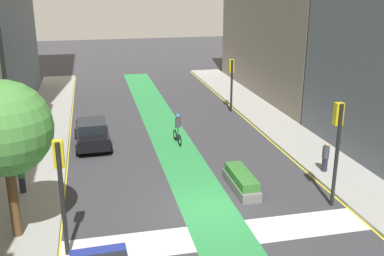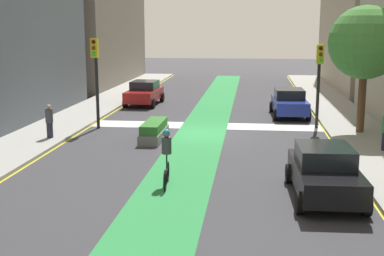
{
  "view_description": "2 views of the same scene",
  "coord_description": "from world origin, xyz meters",
  "px_view_note": "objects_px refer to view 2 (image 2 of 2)",
  "views": [
    {
      "loc": [
        -4.41,
        -16.67,
        9.34
      ],
      "look_at": [
        0.7,
        5.97,
        1.74
      ],
      "focal_mm": 42.53,
      "sensor_mm": 36.0,
      "label": 1
    },
    {
      "loc": [
        -2.31,
        24.74,
        5.14
      ],
      "look_at": [
        -0.09,
        5.37,
        1.31
      ],
      "focal_mm": 48.76,
      "sensor_mm": 36.0,
      "label": 2
    }
  ],
  "objects_px": {
    "pedestrian_sidewalk_right_a": "(49,121)",
    "cyclist_in_lane": "(166,156)",
    "car_black_left_far": "(325,172)",
    "car_blue_left_near": "(289,102)",
    "street_tree_near": "(365,43)",
    "traffic_signal_near_left": "(319,70)",
    "median_planter": "(154,131)",
    "car_red_right_near": "(144,93)",
    "traffic_signal_near_right": "(96,66)"
  },
  "relations": [
    {
      "from": "pedestrian_sidewalk_right_a",
      "to": "cyclist_in_lane",
      "type": "bearing_deg",
      "value": 136.55
    },
    {
      "from": "car_black_left_far",
      "to": "car_blue_left_near",
      "type": "relative_size",
      "value": 1.0
    },
    {
      "from": "street_tree_near",
      "to": "traffic_signal_near_left",
      "type": "bearing_deg",
      "value": -36.76
    },
    {
      "from": "median_planter",
      "to": "pedestrian_sidewalk_right_a",
      "type": "bearing_deg",
      "value": 9.51
    },
    {
      "from": "car_blue_left_near",
      "to": "cyclist_in_lane",
      "type": "xyz_separation_m",
      "value": [
        4.89,
        13.99,
        0.17
      ]
    },
    {
      "from": "car_red_right_near",
      "to": "pedestrian_sidewalk_right_a",
      "type": "height_order",
      "value": "pedestrian_sidewalk_right_a"
    },
    {
      "from": "traffic_signal_near_right",
      "to": "traffic_signal_near_left",
      "type": "xyz_separation_m",
      "value": [
        -11.09,
        -1.31,
        -0.2
      ]
    },
    {
      "from": "car_red_right_near",
      "to": "median_planter",
      "type": "distance_m",
      "value": 10.96
    },
    {
      "from": "car_blue_left_near",
      "to": "car_red_right_near",
      "type": "distance_m",
      "value": 9.86
    },
    {
      "from": "cyclist_in_lane",
      "to": "traffic_signal_near_right",
      "type": "bearing_deg",
      "value": -60.91
    },
    {
      "from": "pedestrian_sidewalk_right_a",
      "to": "median_planter",
      "type": "xyz_separation_m",
      "value": [
        -4.66,
        -0.78,
        -0.51
      ]
    },
    {
      "from": "traffic_signal_near_left",
      "to": "pedestrian_sidewalk_right_a",
      "type": "xyz_separation_m",
      "value": [
        12.41,
        4.34,
        -2.06
      ]
    },
    {
      "from": "car_black_left_far",
      "to": "car_blue_left_near",
      "type": "xyz_separation_m",
      "value": [
        0.07,
        -14.68,
        0.0
      ]
    },
    {
      "from": "car_red_right_near",
      "to": "street_tree_near",
      "type": "bearing_deg",
      "value": 145.38
    },
    {
      "from": "traffic_signal_near_left",
      "to": "car_red_right_near",
      "type": "xyz_separation_m",
      "value": [
        10.4,
        -7.07,
        -2.17
      ]
    },
    {
      "from": "car_red_right_near",
      "to": "cyclist_in_lane",
      "type": "distance_m",
      "value": 17.97
    },
    {
      "from": "traffic_signal_near_left",
      "to": "car_black_left_far",
      "type": "height_order",
      "value": "traffic_signal_near_left"
    },
    {
      "from": "pedestrian_sidewalk_right_a",
      "to": "traffic_signal_near_left",
      "type": "bearing_deg",
      "value": -160.71
    },
    {
      "from": "traffic_signal_near_right",
      "to": "car_black_left_far",
      "type": "relative_size",
      "value": 1.07
    },
    {
      "from": "pedestrian_sidewalk_right_a",
      "to": "median_planter",
      "type": "bearing_deg",
      "value": -170.49
    },
    {
      "from": "car_red_right_near",
      "to": "street_tree_near",
      "type": "distance_m",
      "value": 15.31
    },
    {
      "from": "pedestrian_sidewalk_right_a",
      "to": "street_tree_near",
      "type": "distance_m",
      "value": 14.97
    },
    {
      "from": "street_tree_near",
      "to": "car_blue_left_near",
      "type": "bearing_deg",
      "value": -58.98
    },
    {
      "from": "car_red_right_near",
      "to": "pedestrian_sidewalk_right_a",
      "type": "distance_m",
      "value": 11.59
    },
    {
      "from": "traffic_signal_near_left",
      "to": "traffic_signal_near_right",
      "type": "bearing_deg",
      "value": 6.72
    },
    {
      "from": "car_red_right_near",
      "to": "traffic_signal_near_left",
      "type": "bearing_deg",
      "value": 145.78
    },
    {
      "from": "car_red_right_near",
      "to": "cyclist_in_lane",
      "type": "relative_size",
      "value": 2.29
    },
    {
      "from": "car_red_right_near",
      "to": "median_planter",
      "type": "xyz_separation_m",
      "value": [
        -2.65,
        10.63,
        -0.4
      ]
    },
    {
      "from": "car_blue_left_near",
      "to": "car_black_left_far",
      "type": "bearing_deg",
      "value": 90.26
    },
    {
      "from": "cyclist_in_lane",
      "to": "traffic_signal_near_left",
      "type": "bearing_deg",
      "value": -120.26
    },
    {
      "from": "median_planter",
      "to": "car_red_right_near",
      "type": "bearing_deg",
      "value": -76.02
    },
    {
      "from": "car_black_left_far",
      "to": "street_tree_near",
      "type": "height_order",
      "value": "street_tree_near"
    },
    {
      "from": "traffic_signal_near_right",
      "to": "car_black_left_far",
      "type": "xyz_separation_m",
      "value": [
        -10.0,
        9.75,
        -2.38
      ]
    },
    {
      "from": "cyclist_in_lane",
      "to": "pedestrian_sidewalk_right_a",
      "type": "distance_m",
      "value": 8.76
    },
    {
      "from": "median_planter",
      "to": "traffic_signal_near_left",
      "type": "bearing_deg",
      "value": -155.31
    },
    {
      "from": "car_blue_left_near",
      "to": "cyclist_in_lane",
      "type": "height_order",
      "value": "cyclist_in_lane"
    },
    {
      "from": "traffic_signal_near_right",
      "to": "car_blue_left_near",
      "type": "xyz_separation_m",
      "value": [
        -9.93,
        -4.93,
        -2.38
      ]
    },
    {
      "from": "traffic_signal_near_left",
      "to": "car_blue_left_near",
      "type": "relative_size",
      "value": 0.99
    },
    {
      "from": "traffic_signal_near_right",
      "to": "traffic_signal_near_left",
      "type": "relative_size",
      "value": 1.07
    },
    {
      "from": "car_blue_left_near",
      "to": "car_red_right_near",
      "type": "xyz_separation_m",
      "value": [
        9.24,
        -3.45,
        0.0
      ]
    },
    {
      "from": "traffic_signal_near_left",
      "to": "median_planter",
      "type": "distance_m",
      "value": 8.91
    },
    {
      "from": "cyclist_in_lane",
      "to": "car_black_left_far",
      "type": "bearing_deg",
      "value": 172.1
    },
    {
      "from": "car_blue_left_near",
      "to": "traffic_signal_near_left",
      "type": "bearing_deg",
      "value": 107.67
    },
    {
      "from": "pedestrian_sidewalk_right_a",
      "to": "median_planter",
      "type": "distance_m",
      "value": 4.75
    },
    {
      "from": "car_black_left_far",
      "to": "median_planter",
      "type": "xyz_separation_m",
      "value": [
        6.66,
        -7.49,
        -0.4
      ]
    },
    {
      "from": "median_planter",
      "to": "traffic_signal_near_right",
      "type": "bearing_deg",
      "value": -34.02
    },
    {
      "from": "cyclist_in_lane",
      "to": "pedestrian_sidewalk_right_a",
      "type": "bearing_deg",
      "value": -43.45
    },
    {
      "from": "traffic_signal_near_right",
      "to": "car_black_left_far",
      "type": "distance_m",
      "value": 14.17
    },
    {
      "from": "traffic_signal_near_left",
      "to": "car_red_right_near",
      "type": "height_order",
      "value": "traffic_signal_near_left"
    },
    {
      "from": "street_tree_near",
      "to": "car_black_left_far",
      "type": "bearing_deg",
      "value": 73.05
    }
  ]
}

